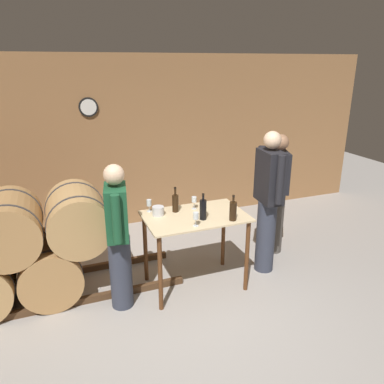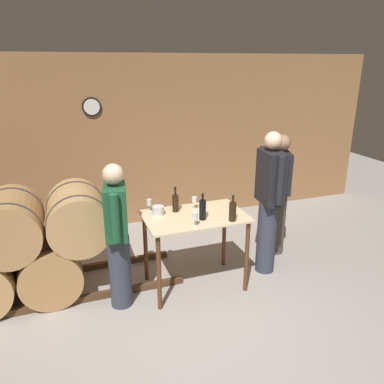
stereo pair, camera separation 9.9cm
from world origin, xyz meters
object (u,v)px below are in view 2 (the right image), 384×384
(person_host, at_px, (279,193))
(person_visitor_with_scarf, at_px, (269,200))
(wine_bottle_center, at_px, (233,211))
(wine_glass_near_left, at_px, (149,203))
(wine_bottle_far_left, at_px, (175,203))
(person_visitor_bearded, at_px, (117,234))
(ice_bucket, at_px, (158,211))
(wine_glass_near_right, at_px, (194,200))
(wine_glass_near_center, at_px, (195,216))
(wine_bottle_left, at_px, (203,209))

(person_host, bearing_deg, person_visitor_with_scarf, -134.77)
(wine_bottle_center, distance_m, wine_glass_near_left, 0.98)
(wine_bottle_far_left, height_order, person_visitor_bearded, person_visitor_bearded)
(ice_bucket, bearing_deg, person_visitor_bearded, -154.42)
(wine_glass_near_right, xyz_separation_m, person_visitor_with_scarf, (0.91, -0.18, -0.06))
(wine_bottle_far_left, xyz_separation_m, person_host, (1.54, 0.22, -0.13))
(wine_glass_near_center, distance_m, ice_bucket, 0.53)
(wine_glass_near_left, distance_m, ice_bucket, 0.17)
(person_visitor_with_scarf, bearing_deg, person_visitor_bearded, -176.90)
(wine_bottle_far_left, relative_size, wine_glass_near_right, 1.97)
(wine_bottle_left, height_order, person_visitor_bearded, person_visitor_bearded)
(wine_bottle_left, xyz_separation_m, person_visitor_bearded, (-0.94, 0.05, -0.18))
(wine_glass_near_right, distance_m, person_visitor_bearded, 1.01)
(wine_bottle_far_left, bearing_deg, person_host, 8.19)
(wine_glass_near_right, relative_size, person_host, 0.09)
(ice_bucket, distance_m, person_visitor_bearded, 0.57)
(wine_glass_near_left, height_order, person_visitor_with_scarf, person_visitor_with_scarf)
(ice_bucket, relative_size, person_visitor_bearded, 0.08)
(wine_bottle_center, height_order, person_visitor_bearded, person_visitor_bearded)
(person_host, bearing_deg, wine_glass_near_right, -170.42)
(wine_bottle_far_left, relative_size, wine_glass_near_left, 2.03)
(wine_bottle_left, height_order, wine_bottle_center, wine_bottle_left)
(wine_glass_near_right, distance_m, person_visitor_with_scarf, 0.93)
(wine_bottle_left, relative_size, person_visitor_with_scarf, 0.17)
(person_visitor_with_scarf, bearing_deg, wine_glass_near_left, 168.72)
(wine_bottle_far_left, relative_size, wine_glass_near_center, 1.92)
(wine_glass_near_left, relative_size, wine_glass_near_center, 0.95)
(ice_bucket, bearing_deg, wine_glass_near_right, 4.24)
(wine_bottle_far_left, distance_m, person_visitor_with_scarf, 1.16)
(person_visitor_with_scarf, bearing_deg, wine_glass_near_right, 169.09)
(person_host, bearing_deg, wine_glass_near_left, -176.55)
(ice_bucket, bearing_deg, person_host, 8.21)
(person_visitor_with_scarf, bearing_deg, wine_glass_near_center, -164.83)
(wine_bottle_far_left, xyz_separation_m, wine_bottle_center, (0.51, -0.47, 0.00))
(wine_bottle_far_left, xyz_separation_m, wine_glass_near_center, (0.07, -0.46, 0.00))
(wine_bottle_left, bearing_deg, wine_glass_near_center, -134.97)
(wine_bottle_left, xyz_separation_m, wine_glass_near_left, (-0.50, 0.44, -0.02))
(wine_glass_near_center, xyz_separation_m, person_host, (1.47, 0.69, -0.13))
(wine_glass_near_right, bearing_deg, wine_bottle_far_left, -179.63)
(wine_bottle_left, bearing_deg, ice_bucket, 146.01)
(wine_glass_near_left, distance_m, person_visitor_bearded, 0.61)
(wine_bottle_far_left, height_order, wine_bottle_center, wine_bottle_far_left)
(wine_bottle_left, relative_size, wine_glass_near_left, 2.06)
(wine_glass_near_center, bearing_deg, ice_bucket, 123.95)
(ice_bucket, bearing_deg, wine_glass_near_center, -56.05)
(wine_bottle_center, bearing_deg, person_host, 33.83)
(person_host, height_order, person_visitor_with_scarf, person_visitor_with_scarf)
(wine_bottle_center, xyz_separation_m, wine_glass_near_right, (-0.28, 0.47, -0.00))
(wine_glass_near_center, bearing_deg, wine_glass_near_left, 121.83)
(wine_bottle_left, relative_size, wine_bottle_center, 1.03)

